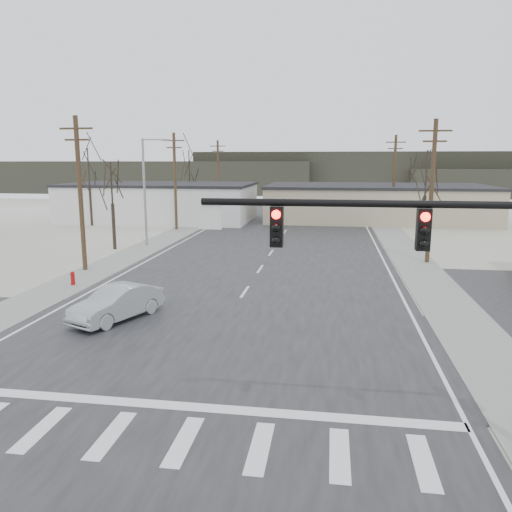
{
  "coord_description": "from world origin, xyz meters",
  "views": [
    {
      "loc": [
        4.62,
        -18.39,
        7.22
      ],
      "look_at": [
        1.03,
        5.35,
        2.6
      ],
      "focal_mm": 35.0,
      "sensor_mm": 36.0,
      "label": 1
    }
  ],
  "objects_px": {
    "car_far_a": "(346,210)",
    "fire_hydrant": "(73,278)",
    "car_far_b": "(300,212)",
    "sedan_crossing": "(117,303)",
    "traffic_signal_mast": "(469,269)"
  },
  "relations": [
    {
      "from": "car_far_a",
      "to": "fire_hydrant",
      "type": "bearing_deg",
      "value": 85.77
    },
    {
      "from": "fire_hydrant",
      "to": "car_far_b",
      "type": "distance_m",
      "value": 39.6
    },
    {
      "from": "sedan_crossing",
      "to": "car_far_a",
      "type": "distance_m",
      "value": 47.98
    },
    {
      "from": "sedan_crossing",
      "to": "car_far_a",
      "type": "xyz_separation_m",
      "value": [
        11.49,
        46.58,
        -0.07
      ]
    },
    {
      "from": "traffic_signal_mast",
      "to": "car_far_a",
      "type": "relative_size",
      "value": 1.85
    },
    {
      "from": "sedan_crossing",
      "to": "car_far_a",
      "type": "relative_size",
      "value": 0.96
    },
    {
      "from": "traffic_signal_mast",
      "to": "sedan_crossing",
      "type": "relative_size",
      "value": 1.92
    },
    {
      "from": "car_far_a",
      "to": "car_far_b",
      "type": "height_order",
      "value": "car_far_a"
    },
    {
      "from": "fire_hydrant",
      "to": "traffic_signal_mast",
      "type": "bearing_deg",
      "value": -38.13
    },
    {
      "from": "sedan_crossing",
      "to": "car_far_a",
      "type": "bearing_deg",
      "value": 98.98
    },
    {
      "from": "traffic_signal_mast",
      "to": "fire_hydrant",
      "type": "bearing_deg",
      "value": 141.87
    },
    {
      "from": "fire_hydrant",
      "to": "car_far_a",
      "type": "relative_size",
      "value": 0.18
    },
    {
      "from": "sedan_crossing",
      "to": "car_far_a",
      "type": "height_order",
      "value": "sedan_crossing"
    },
    {
      "from": "car_far_a",
      "to": "car_far_b",
      "type": "bearing_deg",
      "value": 43.79
    },
    {
      "from": "sedan_crossing",
      "to": "fire_hydrant",
      "type": "bearing_deg",
      "value": 155.76
    }
  ]
}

